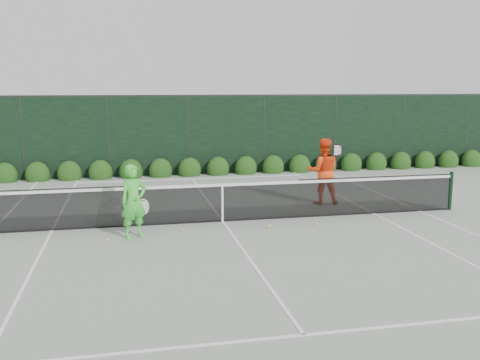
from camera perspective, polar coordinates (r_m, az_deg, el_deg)
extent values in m
plane|color=gray|center=(13.57, -1.88, -4.46)|extent=(80.00, 80.00, 0.00)
cylinder|color=#10311C|center=(15.84, 21.55, -1.07)|extent=(0.10, 0.10, 1.07)
cube|color=black|center=(13.39, -19.90, -3.02)|extent=(4.40, 0.01, 1.02)
cube|color=black|center=(13.46, -1.89, -2.48)|extent=(4.00, 0.01, 0.96)
cube|color=black|center=(14.76, 14.39, -1.57)|extent=(4.40, 0.01, 1.02)
cube|color=white|center=(13.36, -1.90, -0.53)|extent=(12.80, 0.03, 0.07)
cube|color=black|center=(13.56, -1.88, -4.37)|extent=(12.80, 0.02, 0.04)
cube|color=white|center=(13.46, -1.89, -2.57)|extent=(0.05, 0.03, 0.91)
imported|color=#44CF3C|center=(12.21, -11.28, -2.26)|extent=(0.72, 0.61, 1.67)
torus|color=beige|center=(12.34, -10.33, -2.85)|extent=(0.30, 0.12, 0.30)
cylinder|color=black|center=(12.40, -10.30, -3.93)|extent=(0.10, 0.03, 0.30)
imported|color=#FF4615|center=(15.62, 8.85, 0.93)|extent=(1.06, 0.91, 1.91)
torus|color=black|center=(15.47, 10.39, 3.15)|extent=(0.30, 0.11, 0.30)
cylinder|color=black|center=(15.50, 10.37, 2.27)|extent=(0.10, 0.03, 0.30)
cube|color=white|center=(15.47, 18.59, -3.15)|extent=(0.06, 23.77, 0.01)
cube|color=white|center=(13.50, -19.41, -5.09)|extent=(0.06, 23.77, 0.01)
cube|color=white|center=(14.83, 14.01, -3.48)|extent=(0.06, 23.77, 0.01)
cube|color=white|center=(25.16, -6.64, 2.22)|extent=(11.03, 0.06, 0.01)
cube|color=white|center=(19.77, -5.13, 0.12)|extent=(8.23, 0.06, 0.01)
cube|color=white|center=(7.71, 6.85, -16.09)|extent=(8.23, 0.06, 0.01)
cube|color=white|center=(13.57, -1.88, -4.43)|extent=(0.06, 12.80, 0.01)
cube|color=black|center=(20.65, -5.57, 4.72)|extent=(32.00, 0.06, 3.00)
cube|color=#262826|center=(20.57, -5.64, 8.96)|extent=(32.00, 0.06, 0.06)
cylinder|color=#262826|center=(20.86, -22.21, 4.08)|extent=(0.08, 0.08, 3.00)
cylinder|color=#262826|center=(20.54, -13.94, 4.44)|extent=(0.08, 0.08, 3.00)
cylinder|color=#262826|center=(20.65, -5.57, 4.72)|extent=(0.08, 0.08, 3.00)
cylinder|color=#262826|center=(21.20, 2.55, 4.89)|extent=(0.08, 0.08, 3.00)
cylinder|color=#262826|center=(22.14, 10.12, 4.96)|extent=(0.08, 0.08, 3.00)
cylinder|color=#262826|center=(23.42, 16.96, 4.95)|extent=(0.08, 0.08, 3.00)
cylinder|color=#262826|center=(25.01, 23.02, 4.89)|extent=(0.08, 0.08, 3.00)
ellipsoid|color=#18370F|center=(20.79, -23.78, 0.43)|extent=(0.86, 0.65, 0.94)
ellipsoid|color=#18370F|center=(20.59, -20.78, 0.54)|extent=(0.86, 0.65, 0.94)
ellipsoid|color=#18370F|center=(20.44, -17.74, 0.66)|extent=(0.86, 0.65, 0.94)
ellipsoid|color=#18370F|center=(20.36, -14.66, 0.77)|extent=(0.86, 0.65, 0.94)
ellipsoid|color=#18370F|center=(20.34, -11.56, 0.88)|extent=(0.86, 0.65, 0.94)
ellipsoid|color=#18370F|center=(20.37, -8.47, 0.99)|extent=(0.86, 0.65, 0.94)
ellipsoid|color=#18370F|center=(20.46, -5.40, 1.10)|extent=(0.86, 0.65, 0.94)
ellipsoid|color=#18370F|center=(20.62, -2.36, 1.20)|extent=(0.86, 0.65, 0.94)
ellipsoid|color=#18370F|center=(20.82, 0.63, 1.30)|extent=(0.86, 0.65, 0.94)
ellipsoid|color=#18370F|center=(21.09, 3.55, 1.39)|extent=(0.86, 0.65, 0.94)
ellipsoid|color=#18370F|center=(21.41, 6.39, 1.48)|extent=(0.86, 0.65, 0.94)
ellipsoid|color=#18370F|center=(21.77, 9.14, 1.56)|extent=(0.86, 0.65, 0.94)
ellipsoid|color=#18370F|center=(22.19, 11.79, 1.63)|extent=(0.86, 0.65, 0.94)
ellipsoid|color=#18370F|center=(22.65, 14.34, 1.70)|extent=(0.86, 0.65, 0.94)
ellipsoid|color=#18370F|center=(23.16, 16.78, 1.76)|extent=(0.86, 0.65, 0.94)
ellipsoid|color=#18370F|center=(23.71, 19.12, 1.81)|extent=(0.86, 0.65, 0.94)
ellipsoid|color=#18370F|center=(24.29, 21.35, 1.86)|extent=(0.86, 0.65, 0.94)
ellipsoid|color=#18370F|center=(24.91, 23.47, 1.91)|extent=(0.86, 0.65, 0.94)
sphere|color=#DCEC34|center=(13.35, 8.16, -4.65)|extent=(0.07, 0.07, 0.07)
sphere|color=#DCEC34|center=(12.77, -6.22, -5.28)|extent=(0.07, 0.07, 0.07)
sphere|color=#DCEC34|center=(13.02, 3.08, -4.93)|extent=(0.07, 0.07, 0.07)
sphere|color=#DCEC34|center=(12.24, -13.96, -6.21)|extent=(0.07, 0.07, 0.07)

